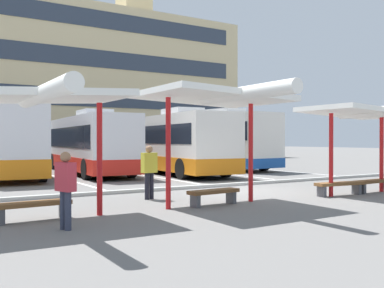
# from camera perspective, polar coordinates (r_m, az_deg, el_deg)

# --- Properties ---
(ground_plane) EXTENTS (160.00, 160.00, 0.00)m
(ground_plane) POSITION_cam_1_polar(r_m,az_deg,el_deg) (16.24, 6.51, -6.07)
(ground_plane) COLOR slate
(terminal_building) EXTENTS (41.84, 11.18, 17.87)m
(terminal_building) POSITION_cam_1_polar(r_m,az_deg,el_deg) (47.32, -19.23, 7.43)
(terminal_building) COLOR #D1BC8C
(terminal_building) RESTS_ON ground
(coach_bus_0) EXTENTS (3.45, 10.31, 3.78)m
(coach_bus_0) POSITION_cam_1_polar(r_m,az_deg,el_deg) (23.84, -22.80, 0.23)
(coach_bus_0) COLOR silver
(coach_bus_0) RESTS_ON ground
(coach_bus_1) EXTENTS (3.22, 11.56, 3.46)m
(coach_bus_1) POSITION_cam_1_polar(r_m,az_deg,el_deg) (25.32, -13.37, -0.09)
(coach_bus_1) COLOR silver
(coach_bus_1) RESTS_ON ground
(coach_bus_2) EXTENTS (3.43, 10.96, 3.54)m
(coach_bus_2) POSITION_cam_1_polar(r_m,az_deg,el_deg) (24.63, -2.64, 0.01)
(coach_bus_2) COLOR silver
(coach_bus_2) RESTS_ON ground
(coach_bus_3) EXTENTS (3.48, 10.34, 3.80)m
(coach_bus_3) POSITION_cam_1_polar(r_m,az_deg,el_deg) (28.63, 2.64, 0.43)
(coach_bus_3) COLOR silver
(coach_bus_3) RESTS_ON ground
(lane_stripe_1) EXTENTS (0.16, 14.00, 0.01)m
(lane_stripe_1) POSITION_cam_1_polar(r_m,az_deg,el_deg) (23.38, -17.23, -4.06)
(lane_stripe_1) COLOR white
(lane_stripe_1) RESTS_ON ground
(lane_stripe_2) EXTENTS (0.16, 14.00, 0.01)m
(lane_stripe_2) POSITION_cam_1_polar(r_m,az_deg,el_deg) (24.75, -7.74, -3.79)
(lane_stripe_2) COLOR white
(lane_stripe_2) RESTS_ON ground
(lane_stripe_3) EXTENTS (0.16, 14.00, 0.01)m
(lane_stripe_3) POSITION_cam_1_polar(r_m,az_deg,el_deg) (26.71, 0.56, -3.47)
(lane_stripe_3) COLOR white
(lane_stripe_3) RESTS_ON ground
(lane_stripe_4) EXTENTS (0.16, 14.00, 0.01)m
(lane_stripe_4) POSITION_cam_1_polar(r_m,az_deg,el_deg) (29.15, 7.59, -3.14)
(lane_stripe_4) COLOR white
(lane_stripe_4) RESTS_ON ground
(waiting_shelter_0) EXTENTS (4.14, 4.48, 3.04)m
(waiting_shelter_0) POSITION_cam_1_polar(r_m,az_deg,el_deg) (10.45, -19.62, 5.57)
(waiting_shelter_0) COLOR red
(waiting_shelter_0) RESTS_ON ground
(bench_0) EXTENTS (1.72, 0.53, 0.45)m
(bench_0) POSITION_cam_1_polar(r_m,az_deg,el_deg) (10.80, -19.90, -7.64)
(bench_0) COLOR brown
(bench_0) RESTS_ON ground
(waiting_shelter_1) EXTENTS (3.84, 4.96, 3.25)m
(waiting_shelter_1) POSITION_cam_1_polar(r_m,az_deg,el_deg) (12.39, 3.33, 5.86)
(waiting_shelter_1) COLOR red
(waiting_shelter_1) RESTS_ON ground
(bench_1) EXTENTS (1.65, 0.57, 0.45)m
(bench_1) POSITION_cam_1_polar(r_m,az_deg,el_deg) (12.59, 2.84, -6.46)
(bench_1) COLOR brown
(bench_1) RESTS_ON ground
(waiting_shelter_2) EXTENTS (3.65, 4.17, 3.00)m
(waiting_shelter_2) POSITION_cam_1_polar(r_m,az_deg,el_deg) (16.05, 21.41, 3.62)
(waiting_shelter_2) COLOR red
(waiting_shelter_2) RESTS_ON ground
(bench_2) EXTENTS (1.86, 0.63, 0.45)m
(bench_2) POSITION_cam_1_polar(r_m,az_deg,el_deg) (15.56, 18.59, -5.13)
(bench_2) COLOR brown
(bench_2) RESTS_ON ground
(bench_3) EXTENTS (1.86, 0.50, 0.45)m
(bench_3) POSITION_cam_1_polar(r_m,az_deg,el_deg) (16.95, 22.58, -4.67)
(bench_3) COLOR brown
(bench_3) RESTS_ON ground
(platform_kerb) EXTENTS (44.00, 0.24, 0.12)m
(platform_kerb) POSITION_cam_1_polar(r_m,az_deg,el_deg) (17.52, 3.27, -5.39)
(platform_kerb) COLOR #ADADA8
(platform_kerb) RESTS_ON ground
(waiting_passenger_0) EXTENTS (0.36, 0.51, 1.62)m
(waiting_passenger_0) POSITION_cam_1_polar(r_m,az_deg,el_deg) (9.50, -16.08, -5.14)
(waiting_passenger_0) COLOR #33384C
(waiting_passenger_0) RESTS_ON ground
(waiting_passenger_1) EXTENTS (0.51, 0.28, 1.69)m
(waiting_passenger_1) POSITION_cam_1_polar(r_m,az_deg,el_deg) (13.84, -5.57, -3.14)
(waiting_passenger_1) COLOR black
(waiting_passenger_1) RESTS_ON ground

